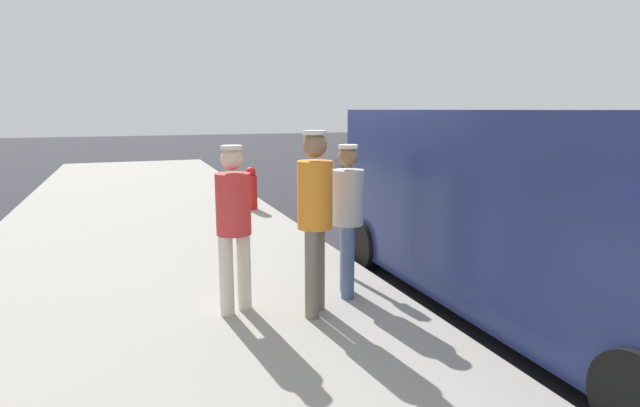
{
  "coord_description": "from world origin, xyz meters",
  "views": [
    {
      "loc": [
        3.77,
        5.25,
        2.15
      ],
      "look_at": [
        1.65,
        -0.37,
        1.05
      ],
      "focal_mm": 28.85,
      "sensor_mm": 36.0,
      "label": 1
    }
  ],
  "objects_px": {
    "parked_van": "(534,207)",
    "parking_meter_near": "(343,191)",
    "pedestrian_in_red": "(234,219)",
    "pedestrian_in_gray": "(348,211)",
    "fire_hydrant": "(251,189)",
    "pedestrian_in_orange": "(315,210)"
  },
  "relations": [
    {
      "from": "parking_meter_near",
      "to": "pedestrian_in_red",
      "type": "bearing_deg",
      "value": 26.91
    },
    {
      "from": "parked_van",
      "to": "parking_meter_near",
      "type": "bearing_deg",
      "value": -45.39
    },
    {
      "from": "parking_meter_near",
      "to": "pedestrian_in_orange",
      "type": "relative_size",
      "value": 0.84
    },
    {
      "from": "pedestrian_in_orange",
      "to": "pedestrian_in_gray",
      "type": "height_order",
      "value": "pedestrian_in_orange"
    },
    {
      "from": "parking_meter_near",
      "to": "pedestrian_in_orange",
      "type": "bearing_deg",
      "value": 54.83
    },
    {
      "from": "pedestrian_in_red",
      "to": "fire_hydrant",
      "type": "xyz_separation_m",
      "value": [
        -1.38,
        -5.25,
        -0.54
      ]
    },
    {
      "from": "parked_van",
      "to": "pedestrian_in_red",
      "type": "bearing_deg",
      "value": -14.45
    },
    {
      "from": "pedestrian_in_gray",
      "to": "fire_hydrant",
      "type": "relative_size",
      "value": 1.91
    },
    {
      "from": "parking_meter_near",
      "to": "pedestrian_in_gray",
      "type": "xyz_separation_m",
      "value": [
        0.25,
        0.7,
        -0.1
      ]
    },
    {
      "from": "pedestrian_in_gray",
      "to": "parked_van",
      "type": "relative_size",
      "value": 0.31
    },
    {
      "from": "parking_meter_near",
      "to": "parked_van",
      "type": "height_order",
      "value": "parked_van"
    },
    {
      "from": "parking_meter_near",
      "to": "fire_hydrant",
      "type": "relative_size",
      "value": 1.77
    },
    {
      "from": "pedestrian_in_red",
      "to": "parked_van",
      "type": "bearing_deg",
      "value": 165.55
    },
    {
      "from": "parking_meter_near",
      "to": "pedestrian_in_orange",
      "type": "distance_m",
      "value": 1.31
    },
    {
      "from": "pedestrian_in_orange",
      "to": "fire_hydrant",
      "type": "relative_size",
      "value": 2.1
    },
    {
      "from": "pedestrian_in_gray",
      "to": "parked_van",
      "type": "bearing_deg",
      "value": 154.85
    },
    {
      "from": "pedestrian_in_orange",
      "to": "parked_van",
      "type": "bearing_deg",
      "value": 168.77
    },
    {
      "from": "parking_meter_near",
      "to": "pedestrian_in_red",
      "type": "distance_m",
      "value": 1.66
    },
    {
      "from": "pedestrian_in_orange",
      "to": "fire_hydrant",
      "type": "bearing_deg",
      "value": -96.72
    },
    {
      "from": "parking_meter_near",
      "to": "pedestrian_in_gray",
      "type": "relative_size",
      "value": 0.93
    },
    {
      "from": "parking_meter_near",
      "to": "pedestrian_in_red",
      "type": "xyz_separation_m",
      "value": [
        1.48,
        0.75,
        -0.08
      ]
    },
    {
      "from": "pedestrian_in_gray",
      "to": "pedestrian_in_red",
      "type": "bearing_deg",
      "value": 2.44
    }
  ]
}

